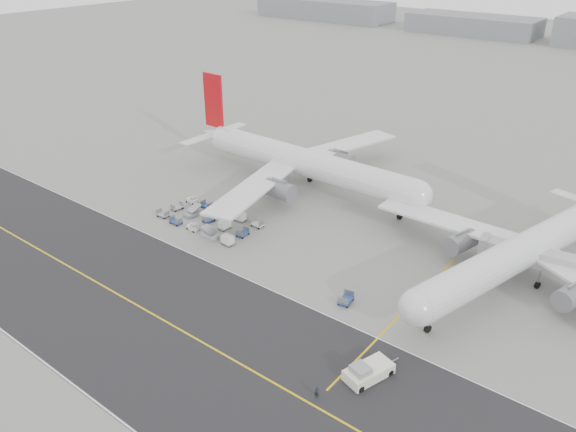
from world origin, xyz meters
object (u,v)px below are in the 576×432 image
Objects in this scene: pushback_tug at (368,372)px; airliner_b at (524,251)px; ground_crew_a at (317,392)px; jet_bridge at (532,258)px; airliner_a at (302,161)px.

airliner_b is at bearing 94.80° from pushback_tug.
airliner_b is 43.33m from ground_crew_a.
jet_bridge is (1.41, 0.50, -1.16)m from airliner_b.
ground_crew_a is (-10.98, -41.65, -4.72)m from airliner_b.
pushback_tug is at bearing -113.30° from jet_bridge.
airliner_b is 31.85× the size of ground_crew_a.
airliner_a is 63.81m from ground_crew_a.
airliner_a reaches higher than airliner_b.
pushback_tug is (-7.86, -34.84, -4.57)m from airliner_b.
pushback_tug is 5.02× the size of ground_crew_a.
airliner_a is at bearing 111.85° from ground_crew_a.
jet_bridge is (51.82, -7.73, -1.77)m from airliner_a.
airliner_b is 6.34× the size of pushback_tug.
ground_crew_a is at bearing -140.35° from airliner_a.
ground_crew_a is (-12.39, -42.15, -3.56)m from jet_bridge.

